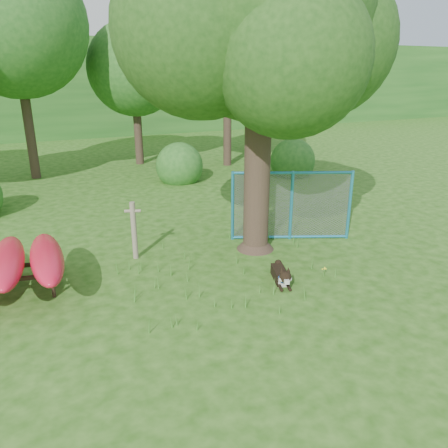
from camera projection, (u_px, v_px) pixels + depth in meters
name	position (u px, v px, depth m)	size (l,w,h in m)	color
ground	(241.00, 293.00, 8.44)	(80.00, 80.00, 0.00)	#204C0F
oak_tree	(259.00, 24.00, 8.90)	(6.11, 5.44, 7.44)	#31231A
wooden_post	(134.00, 229.00, 9.76)	(0.36, 0.20, 1.34)	#706654
husky_dog	(282.00, 276.00, 8.77)	(0.53, 1.00, 0.47)	black
fence_section	(291.00, 206.00, 10.86)	(2.78, 1.29, 2.93)	teal
wildflower_clump	(324.00, 269.00, 9.05)	(0.10, 0.08, 0.21)	#417D29
bg_tree_b	(14.00, 24.00, 15.59)	(5.20, 5.20, 8.22)	#31231A
bg_tree_c	(134.00, 69.00, 18.75)	(4.00, 4.00, 6.12)	#31231A
bg_tree_d	(228.00, 44.00, 18.14)	(4.80, 4.80, 7.50)	#31231A
bg_tree_e	(255.00, 46.00, 21.85)	(4.60, 4.60, 7.55)	#31231A
shrub_right	(292.00, 175.00, 17.88)	(1.80, 1.80, 1.80)	#225A1D
shrub_mid	(180.00, 181.00, 16.91)	(1.80, 1.80, 1.80)	#225A1D
wooded_hillside	(62.00, 86.00, 31.30)	(80.00, 12.00, 6.00)	#225A1D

